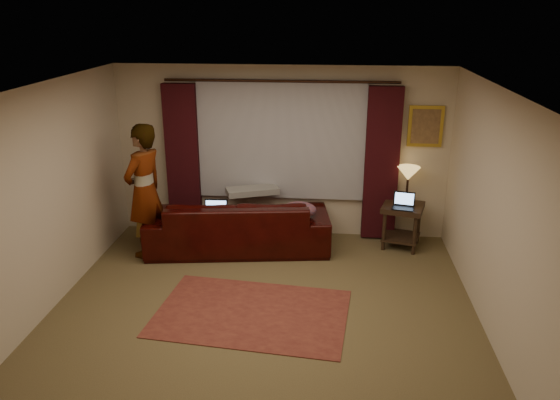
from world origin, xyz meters
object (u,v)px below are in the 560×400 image
object	(u,v)px
laptop_sofa	(215,211)
tiffany_lamp	(407,184)
laptop_table	(403,201)
sofa	(238,214)
end_table	(402,226)
person	(145,191)

from	to	relation	value
laptop_sofa	tiffany_lamp	world-z (taller)	tiffany_lamp
laptop_sofa	laptop_table	distance (m)	2.69
sofa	laptop_sofa	world-z (taller)	sofa
laptop_sofa	end_table	bearing A→B (deg)	8.30
laptop_sofa	laptop_table	size ratio (longest dim) A/B	1.10
laptop_sofa	tiffany_lamp	size ratio (longest dim) A/B	0.69
laptop_sofa	laptop_table	bearing A→B (deg)	5.21
end_table	laptop_table	world-z (taller)	laptop_table
end_table	person	size ratio (longest dim) A/B	0.34
sofa	tiffany_lamp	xyz separation A→B (m)	(2.46, 0.45, 0.39)
laptop_sofa	end_table	xyz separation A→B (m)	(2.69, 0.48, -0.33)
end_table	laptop_table	bearing A→B (deg)	-99.15
sofa	person	world-z (taller)	person
sofa	person	distance (m)	1.36
laptop_sofa	person	distance (m)	1.01
person	laptop_sofa	bearing A→B (deg)	118.88
laptop_sofa	person	world-z (taller)	person
laptop_sofa	tiffany_lamp	bearing A→B (deg)	11.59
tiffany_lamp	person	size ratio (longest dim) A/B	0.28
laptop_sofa	end_table	distance (m)	2.76
laptop_sofa	end_table	world-z (taller)	laptop_sofa
laptop_sofa	tiffany_lamp	xyz separation A→B (m)	(2.76, 0.66, 0.27)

